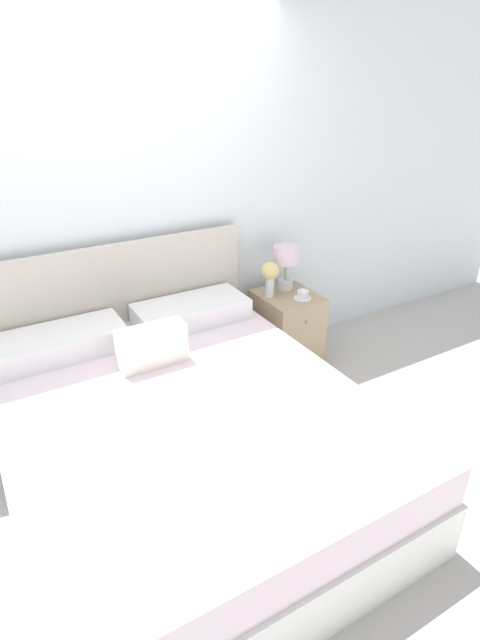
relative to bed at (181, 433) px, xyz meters
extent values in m
plane|color=#BCB7B2|center=(0.00, 1.00, -0.30)|extent=(12.00, 12.00, 0.00)
cube|color=white|center=(0.00, 1.07, 1.00)|extent=(8.00, 0.06, 2.60)
cube|color=white|center=(0.00, -0.08, -0.14)|extent=(1.80, 2.16, 0.33)
cube|color=white|center=(0.00, -0.08, 0.14)|extent=(1.76, 2.12, 0.23)
cube|color=beige|center=(0.00, 0.98, 0.25)|extent=(1.83, 0.05, 1.10)
cube|color=white|center=(-0.43, 0.75, 0.33)|extent=(0.76, 0.36, 0.14)
cube|color=white|center=(0.43, 0.75, 0.33)|extent=(0.76, 0.36, 0.14)
cube|color=white|center=(0.00, 0.36, 0.37)|extent=(0.40, 0.14, 0.24)
cube|color=tan|center=(1.23, 0.75, -0.01)|extent=(0.42, 0.47, 0.58)
sphere|color=#B2AD93|center=(1.23, 0.50, 0.15)|extent=(0.02, 0.02, 0.02)
cylinder|color=white|center=(1.27, 0.85, 0.31)|extent=(0.11, 0.11, 0.08)
cylinder|color=#B7B29E|center=(1.27, 0.85, 0.42)|extent=(0.02, 0.02, 0.14)
cylinder|color=silver|center=(1.27, 0.85, 0.55)|extent=(0.20, 0.20, 0.13)
cylinder|color=white|center=(1.09, 0.79, 0.35)|extent=(0.06, 0.06, 0.15)
sphere|color=#E5D17F|center=(1.09, 0.79, 0.48)|extent=(0.14, 0.14, 0.14)
sphere|color=#609356|center=(1.13, 0.79, 0.44)|extent=(0.06, 0.06, 0.06)
cylinder|color=white|center=(1.28, 0.64, 0.28)|extent=(0.13, 0.13, 0.01)
cylinder|color=white|center=(1.28, 0.64, 0.31)|extent=(0.08, 0.08, 0.06)
camera|label=1|loc=(-0.81, -2.05, 1.79)|focal=28.00mm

